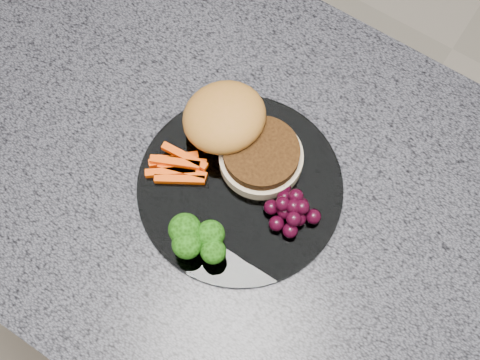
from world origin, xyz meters
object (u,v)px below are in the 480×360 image
at_px(island_cabinet, 281,301).
at_px(grape_bunch, 291,209).
at_px(burger, 237,133).
at_px(plate, 240,187).

distance_m(island_cabinet, grape_bunch, 0.49).
height_order(island_cabinet, burger, burger).
bearing_deg(plate, burger, 126.54).
bearing_deg(plate, grape_bunch, 2.94).
bearing_deg(grape_bunch, plate, -177.06).
relative_size(plate, grape_bunch, 3.78).
relative_size(island_cabinet, plate, 4.62).
bearing_deg(grape_bunch, island_cabinet, -1.42).
relative_size(plate, burger, 1.43).
xyz_separation_m(plate, grape_bunch, (0.07, 0.00, 0.02)).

